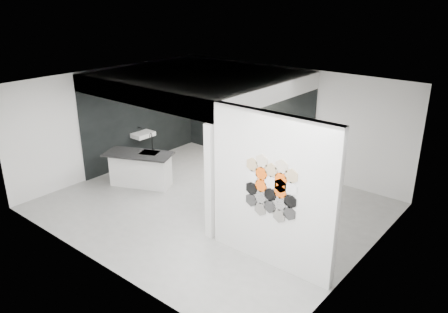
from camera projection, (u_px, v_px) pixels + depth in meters
floor at (212, 206)px, 10.01m from camera, size 7.00×6.00×0.01m
partition_panel at (272, 192)px, 7.46m from camera, size 2.45×0.15×2.80m
bay_clad_back at (245, 119)px, 12.50m from camera, size 4.40×0.04×2.35m
bay_clad_left at (142, 120)px, 12.36m from camera, size 0.04×4.00×2.35m
bulkhead at (198, 82)px, 10.59m from camera, size 4.40×4.00×0.40m
corner_column at (210, 182)px, 8.38m from camera, size 0.16×0.16×2.35m
fascia_beam at (136, 96)px, 9.20m from camera, size 4.40×0.16×0.40m
wall_basin at (143, 135)px, 12.20m from camera, size 0.40×0.60×0.12m
display_shelf at (246, 116)px, 12.32m from camera, size 3.00×0.15×0.04m
kitchen_island at (141, 168)px, 10.93m from camera, size 1.82×1.36×1.34m
stockpot at (219, 107)px, 12.86m from camera, size 0.26×0.26×0.18m
kettle at (284, 121)px, 11.55m from camera, size 0.22×0.22×0.15m
glass_bowl at (287, 122)px, 11.50m from camera, size 0.16×0.16×0.09m
glass_vase at (287, 121)px, 11.49m from camera, size 0.14×0.14×0.15m
bottle_dark at (232, 110)px, 12.58m from camera, size 0.06×0.06×0.14m
utensil_cup at (227, 110)px, 12.70m from camera, size 0.09×0.09×0.09m
hex_tile_cluster at (271, 188)px, 7.35m from camera, size 1.04×0.02×1.16m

